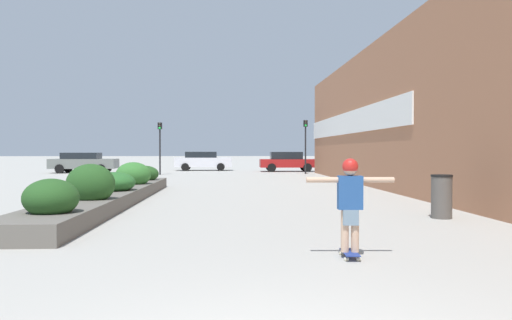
% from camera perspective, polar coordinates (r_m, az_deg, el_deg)
% --- Properties ---
extents(building_wall_right, '(0.67, 39.42, 6.36)m').
position_cam_1_polar(building_wall_right, '(18.15, 18.23, 5.93)').
color(building_wall_right, '#9E6647').
rests_on(building_wall_right, ground_plane).
extents(planter_box, '(1.46, 14.24, 1.30)m').
position_cam_1_polar(planter_box, '(15.92, -15.96, -3.38)').
color(planter_box, '#605B54').
rests_on(planter_box, ground_plane).
extents(skateboard, '(0.27, 0.62, 0.09)m').
position_cam_1_polar(skateboard, '(7.79, 10.67, -10.46)').
color(skateboard, navy).
rests_on(skateboard, ground_plane).
extents(skateboarder, '(1.32, 0.24, 1.42)m').
position_cam_1_polar(skateboarder, '(7.66, 10.70, -3.99)').
color(skateboarder, tan).
rests_on(skateboarder, skateboard).
extents(trash_bin, '(0.51, 0.51, 1.05)m').
position_cam_1_polar(trash_bin, '(12.78, 20.45, -3.92)').
color(trash_bin, '#514C47').
rests_on(trash_bin, ground_plane).
extents(car_leftmost, '(4.03, 1.96, 1.58)m').
position_cam_1_polar(car_leftmost, '(40.26, 16.71, -0.13)').
color(car_leftmost, navy).
rests_on(car_leftmost, ground_plane).
extents(car_center_left, '(4.60, 1.93, 1.54)m').
position_cam_1_polar(car_center_left, '(41.14, -6.08, -0.07)').
color(car_center_left, silver).
rests_on(car_center_left, ground_plane).
extents(car_center_right, '(4.44, 1.88, 1.53)m').
position_cam_1_polar(car_center_right, '(39.06, 3.64, -0.14)').
color(car_center_right, maroon).
rests_on(car_center_right, ground_plane).
extents(car_rightmost, '(4.71, 2.03, 1.48)m').
position_cam_1_polar(car_rightmost, '(38.68, -19.12, -0.22)').
color(car_rightmost, slate).
rests_on(car_rightmost, ground_plane).
extents(traffic_light_left, '(0.28, 0.30, 3.53)m').
position_cam_1_polar(traffic_light_left, '(34.23, -10.93, 2.35)').
color(traffic_light_left, black).
rests_on(traffic_light_left, ground_plane).
extents(traffic_light_right, '(0.28, 0.30, 3.76)m').
position_cam_1_polar(traffic_light_right, '(34.98, 5.68, 2.56)').
color(traffic_light_right, black).
rests_on(traffic_light_right, ground_plane).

